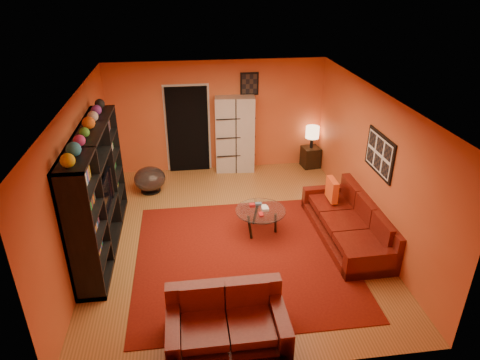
{
  "coord_description": "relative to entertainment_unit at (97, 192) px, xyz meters",
  "views": [
    {
      "loc": [
        -0.73,
        -6.58,
        4.42
      ],
      "look_at": [
        0.15,
        0.1,
        1.06
      ],
      "focal_mm": 32.0,
      "sensor_mm": 36.0,
      "label": 1
    }
  ],
  "objects": [
    {
      "name": "floor",
      "position": [
        2.27,
        0.0,
        -1.05
      ],
      "size": [
        6.0,
        6.0,
        0.0
      ],
      "primitive_type": "plane",
      "color": "brown",
      "rests_on": "ground"
    },
    {
      "name": "ceiling",
      "position": [
        2.27,
        0.0,
        1.55
      ],
      "size": [
        6.0,
        6.0,
        0.0
      ],
      "primitive_type": "plane",
      "rotation": [
        3.14,
        0.0,
        0.0
      ],
      "color": "white",
      "rests_on": "wall_back"
    },
    {
      "name": "wall_back",
      "position": [
        2.27,
        3.0,
        0.25
      ],
      "size": [
        6.0,
        0.0,
        6.0
      ],
      "primitive_type": "plane",
      "rotation": [
        1.57,
        0.0,
        0.0
      ],
      "color": "#CB572C",
      "rests_on": "floor"
    },
    {
      "name": "wall_front",
      "position": [
        2.27,
        -3.0,
        0.25
      ],
      "size": [
        6.0,
        0.0,
        6.0
      ],
      "primitive_type": "plane",
      "rotation": [
        -1.57,
        0.0,
        0.0
      ],
      "color": "#CB572C",
      "rests_on": "floor"
    },
    {
      "name": "wall_left",
      "position": [
        -0.23,
        0.0,
        0.25
      ],
      "size": [
        0.0,
        6.0,
        6.0
      ],
      "primitive_type": "plane",
      "rotation": [
        1.57,
        0.0,
        1.57
      ],
      "color": "#CB572C",
      "rests_on": "floor"
    },
    {
      "name": "wall_right",
      "position": [
        4.78,
        0.0,
        0.25
      ],
      "size": [
        0.0,
        6.0,
        6.0
      ],
      "primitive_type": "plane",
      "rotation": [
        1.57,
        0.0,
        -1.57
      ],
      "color": "#CB572C",
      "rests_on": "floor"
    },
    {
      "name": "rug",
      "position": [
        2.38,
        -0.7,
        -1.04
      ],
      "size": [
        3.6,
        3.6,
        0.01
      ],
      "primitive_type": "cube",
      "color": "#570F0A",
      "rests_on": "floor"
    },
    {
      "name": "doorway",
      "position": [
        1.57,
        2.96,
        -0.03
      ],
      "size": [
        0.95,
        0.1,
        2.04
      ],
      "primitive_type": "cube",
      "color": "black",
      "rests_on": "floor"
    },
    {
      "name": "wall_art_right",
      "position": [
        4.75,
        -0.3,
        0.55
      ],
      "size": [
        0.03,
        1.0,
        0.7
      ],
      "primitive_type": "cube",
      "color": "black",
      "rests_on": "wall_right"
    },
    {
      "name": "wall_art_back",
      "position": [
        3.02,
        2.98,
        1.0
      ],
      "size": [
        0.42,
        0.03,
        0.52
      ],
      "primitive_type": "cube",
      "color": "black",
      "rests_on": "wall_back"
    },
    {
      "name": "entertainment_unit",
      "position": [
        0.0,
        0.0,
        0.0
      ],
      "size": [
        0.45,
        3.0,
        2.1
      ],
      "primitive_type": "cube",
      "color": "black",
      "rests_on": "floor"
    },
    {
      "name": "tv",
      "position": [
        0.05,
        -0.04,
        -0.04
      ],
      "size": [
        1.01,
        0.13,
        0.58
      ],
      "primitive_type": "imported",
      "rotation": [
        0.0,
        0.0,
        1.57
      ],
      "color": "black",
      "rests_on": "entertainment_unit"
    },
    {
      "name": "sofa",
      "position": [
        4.42,
        -0.35,
        -0.77
      ],
      "size": [
        1.05,
        2.43,
        0.85
      ],
      "rotation": [
        0.0,
        0.0,
        0.03
      ],
      "color": "#500F0A",
      "rests_on": "rug"
    },
    {
      "name": "loveseat",
      "position": [
        1.91,
        -2.42,
        -0.77
      ],
      "size": [
        1.56,
        0.94,
        0.85
      ],
      "rotation": [
        0.0,
        0.0,
        1.58
      ],
      "color": "#500F0A",
      "rests_on": "rug"
    },
    {
      "name": "throw_pillow",
      "position": [
        4.22,
        0.33,
        -0.42
      ],
      "size": [
        0.12,
        0.42,
        0.42
      ],
      "primitive_type": "cube",
      "color": "#FB541B",
      "rests_on": "sofa"
    },
    {
      "name": "coffee_table",
      "position": [
        2.79,
        0.02,
        -0.63
      ],
      "size": [
        0.92,
        0.92,
        0.46
      ],
      "rotation": [
        0.0,
        0.0,
        -0.38
      ],
      "color": "silver",
      "rests_on": "floor"
    },
    {
      "name": "storage_cabinet",
      "position": [
        2.67,
        2.8,
        -0.15
      ],
      "size": [
        0.94,
        0.48,
        1.81
      ],
      "primitive_type": "cube",
      "rotation": [
        0.0,
        0.0,
        -0.09
      ],
      "color": "#B8B2AA",
      "rests_on": "floor"
    },
    {
      "name": "bowl_chair",
      "position": [
        0.69,
        1.93,
        -0.75
      ],
      "size": [
        0.68,
        0.68,
        0.56
      ],
      "color": "black",
      "rests_on": "floor"
    },
    {
      "name": "side_table",
      "position": [
        4.53,
        2.75,
        -0.8
      ],
      "size": [
        0.45,
        0.45,
        0.5
      ],
      "primitive_type": "cube",
      "rotation": [
        0.0,
        0.0,
        0.12
      ],
      "color": "black",
      "rests_on": "floor"
    },
    {
      "name": "table_lamp",
      "position": [
        4.52,
        2.75,
        -0.17
      ],
      "size": [
        0.32,
        0.32,
        0.54
      ],
      "color": "black",
      "rests_on": "side_table"
    }
  ]
}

